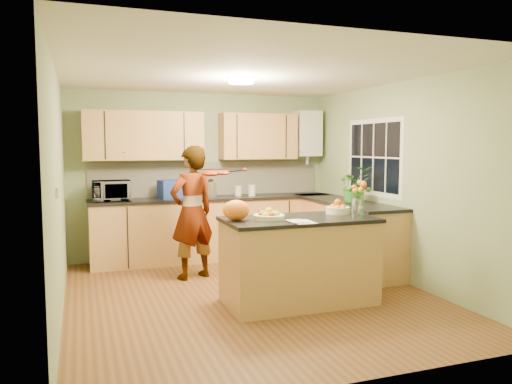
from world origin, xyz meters
name	(u,v)px	position (x,y,z in m)	size (l,w,h in m)	color
floor	(250,295)	(0.00, 0.00, 0.00)	(4.50, 4.50, 0.00)	brown
ceiling	(249,73)	(0.00, 0.00, 2.50)	(4.00, 4.50, 0.02)	silver
wall_back	(203,175)	(0.00, 2.25, 1.25)	(4.00, 0.02, 2.50)	gray
wall_front	(353,212)	(0.00, -2.25, 1.25)	(4.00, 0.02, 2.50)	gray
wall_left	(58,192)	(-2.00, 0.00, 1.25)	(0.02, 4.50, 2.50)	gray
wall_right	(400,182)	(2.00, 0.00, 1.25)	(0.02, 4.50, 2.50)	gray
back_counter	(214,228)	(0.10, 1.95, 0.47)	(3.64, 0.62, 0.94)	#B77A49
right_counter	(344,234)	(1.70, 0.85, 0.47)	(0.62, 2.24, 0.94)	#B77A49
splashback	(209,178)	(0.10, 2.23, 1.20)	(3.60, 0.02, 0.52)	silver
upper_cabinets	(193,136)	(-0.18, 2.08, 1.85)	(3.20, 0.34, 0.70)	#B77A49
boiler	(307,134)	(1.70, 2.09, 1.90)	(0.40, 0.30, 0.86)	silver
window_right	(374,157)	(1.99, 0.60, 1.55)	(0.01, 1.30, 1.05)	silver
light_switch	(57,193)	(-1.99, -0.60, 1.30)	(0.02, 0.09, 0.09)	silver
ceiling_lamp	(241,80)	(0.00, 0.30, 2.46)	(0.30, 0.30, 0.07)	#FFEABF
peninsula_island	(299,260)	(0.42, -0.42, 0.47)	(1.63, 0.84, 0.94)	#B77A49
fruit_dish	(269,215)	(0.07, -0.42, 0.98)	(0.33, 0.33, 0.12)	#F3E9C2
orange_bowl	(338,208)	(0.97, -0.27, 1.00)	(0.27, 0.27, 0.16)	#F3E9C2
flower_vase	(357,189)	(1.02, -0.60, 1.24)	(0.25, 0.25, 0.47)	silver
orange_bag	(236,210)	(-0.27, -0.37, 1.04)	(0.28, 0.24, 0.21)	orange
papers	(303,222)	(0.32, -0.72, 0.94)	(0.21, 0.29, 0.01)	white
violinist	(192,213)	(-0.45, 0.96, 0.85)	(0.62, 0.41, 1.71)	tan
violin	(211,173)	(-0.25, 0.74, 1.37)	(0.60, 0.24, 0.12)	#4F1204
microwave	(111,191)	(-1.38, 1.92, 1.08)	(0.51, 0.35, 0.28)	silver
blue_box	(171,189)	(-0.54, 1.97, 1.07)	(0.33, 0.25, 0.27)	navy
kettle	(211,188)	(0.06, 1.99, 1.07)	(0.17, 0.17, 0.31)	#BBBBC0
jar_cream	(238,191)	(0.49, 1.98, 1.02)	(0.10, 0.10, 0.15)	#F3E9C2
jar_white	(252,190)	(0.68, 1.90, 1.02)	(0.11, 0.11, 0.17)	silver
potted_plant	(354,184)	(1.70, 0.61, 1.19)	(0.44, 0.38, 0.49)	#337A28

